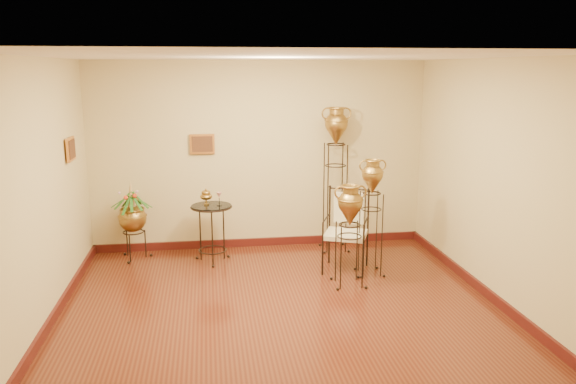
{
  "coord_description": "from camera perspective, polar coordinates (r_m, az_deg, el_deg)",
  "views": [
    {
      "loc": [
        -0.78,
        -5.79,
        2.68
      ],
      "look_at": [
        0.25,
        1.3,
        1.1
      ],
      "focal_mm": 35.0,
      "sensor_mm": 36.0,
      "label": 1
    }
  ],
  "objects": [
    {
      "name": "ground",
      "position": [
        6.43,
        -0.55,
        -12.22
      ],
      "size": [
        5.0,
        5.0,
        0.0
      ],
      "primitive_type": "plane",
      "color": "#552514",
      "rests_on": "ground"
    },
    {
      "name": "amphora_mid",
      "position": [
        7.42,
        8.44,
        -2.47
      ],
      "size": [
        0.4,
        0.4,
        1.56
      ],
      "rotation": [
        0.0,
        0.0,
        0.15
      ],
      "color": "black",
      "rests_on": "ground"
    },
    {
      "name": "side_table",
      "position": [
        7.98,
        -7.73,
        -4.08
      ],
      "size": [
        0.74,
        0.74,
        1.03
      ],
      "rotation": [
        0.0,
        0.0,
        0.43
      ],
      "color": "black",
      "rests_on": "ground"
    },
    {
      "name": "amphora_short",
      "position": [
        7.05,
        6.27,
        -4.36
      ],
      "size": [
        0.51,
        0.51,
        1.31
      ],
      "rotation": [
        0.0,
        0.0,
        -0.36
      ],
      "color": "black",
      "rests_on": "ground"
    },
    {
      "name": "planter_urn",
      "position": [
        8.26,
        -15.53,
        -2.28
      ],
      "size": [
        0.78,
        0.78,
        1.15
      ],
      "rotation": [
        0.0,
        0.0,
        0.31
      ],
      "color": "black",
      "rests_on": "ground"
    },
    {
      "name": "amphora_tall",
      "position": [
        8.3,
        4.83,
        1.46
      ],
      "size": [
        0.48,
        0.48,
        2.16
      ],
      "rotation": [
        0.0,
        0.0,
        0.13
      ],
      "color": "black",
      "rests_on": "ground"
    },
    {
      "name": "room_shell",
      "position": [
        5.92,
        -0.65,
        3.23
      ],
      "size": [
        5.02,
        5.02,
        2.81
      ],
      "color": "#CBB983",
      "rests_on": "ground"
    },
    {
      "name": "armchair",
      "position": [
        7.56,
        5.89,
        -3.98
      ],
      "size": [
        0.79,
        0.77,
        1.1
      ],
      "rotation": [
        0.0,
        0.0,
        -0.39
      ],
      "color": "black",
      "rests_on": "ground"
    }
  ]
}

